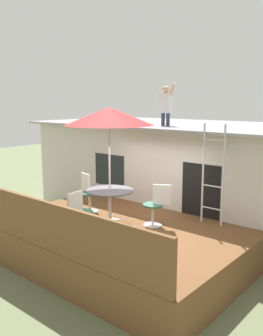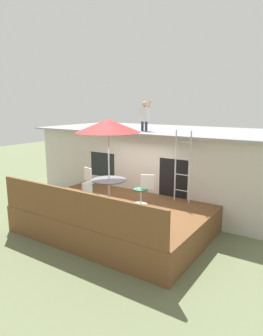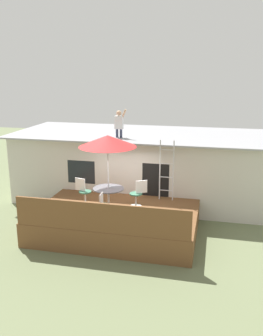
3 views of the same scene
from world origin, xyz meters
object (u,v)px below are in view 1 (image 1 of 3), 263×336
Objects in this scene: person_figure at (166,103)px; patio_chair_left at (88,193)px; patio_chair_right at (156,205)px; patio_chair_near at (80,213)px; step_ladder at (213,175)px; patio_umbrella at (109,116)px; patio_table at (110,197)px.

patio_chair_left is at bearing -108.08° from person_figure.
patio_chair_right and patio_chair_near have the same top height.
step_ladder reaches higher than patio_chair_left.
step_ladder is at bearing 37.23° from patio_chair_left.
patio_umbrella is at bearing -83.67° from person_figure.
step_ladder reaches higher than patio_chair_near.
patio_chair_left is (-0.72, -2.21, -2.16)m from person_figure.
step_ladder is at bearing -161.42° from patio_chair_right.
person_figure reaches higher than patio_umbrella.
step_ladder is 3.04m from patio_chair_left.
person_figure reaches higher than patio_table.
patio_chair_right is 1.66m from patio_chair_near.
patio_chair_left is at bearing -158.38° from step_ladder.
patio_chair_left is (-1.00, 0.28, -1.89)m from patio_umbrella.
patio_chair_left and patio_chair_right have the same top height.
step_ladder is at bearing 37.95° from patio_umbrella.
person_figure is 3.18m from patio_chair_right.
patio_table is at bearing 0.00° from patio_chair_right.
patio_umbrella is 2.16m from patio_chair_left.
patio_chair_right is at bearing -133.61° from step_ladder.
patio_umbrella is 2.29× the size of person_figure.
patio_umbrella reaches higher than patio_chair_right.
patio_chair_left is 1.92m from patio_chair_right.
patio_umbrella is 1.15× the size of step_ladder.
person_figure reaches higher than step_ladder.
patio_chair_near is at bearing -85.16° from patio_umbrella.
patio_chair_right reaches higher than patio_table.
patio_chair_near is (0.36, -3.45, -2.16)m from person_figure.
person_figure reaches higher than patio_chair_left.
patio_table is at bearing 0.00° from patio_chair_left.
patio_umbrella is at bearing 0.00° from patio_table.
patio_table is at bearing 0.00° from patio_chair_near.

